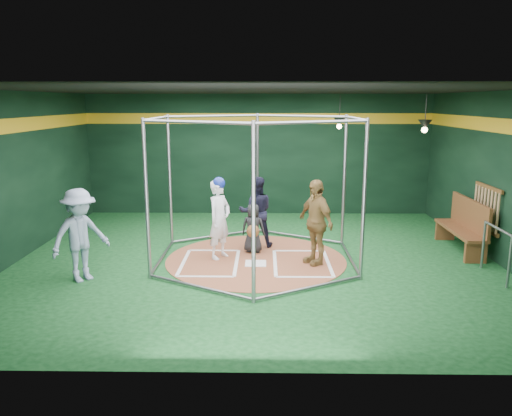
{
  "coord_description": "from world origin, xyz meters",
  "views": [
    {
      "loc": [
        0.17,
        -10.1,
        3.29
      ],
      "look_at": [
        0.0,
        0.1,
        1.1
      ],
      "focal_mm": 35.0,
      "sensor_mm": 36.0,
      "label": 1
    }
  ],
  "objects_px": {
    "batter_figure": "(219,218)",
    "umpire": "(256,212)",
    "visitor_leopard": "(315,222)",
    "dugout_bench": "(465,225)"
  },
  "relations": [
    {
      "from": "batter_figure",
      "to": "visitor_leopard",
      "type": "xyz_separation_m",
      "value": [
        1.99,
        -0.34,
        0.01
      ]
    },
    {
      "from": "batter_figure",
      "to": "umpire",
      "type": "bearing_deg",
      "value": 49.09
    },
    {
      "from": "batter_figure",
      "to": "dugout_bench",
      "type": "height_order",
      "value": "batter_figure"
    },
    {
      "from": "visitor_leopard",
      "to": "umpire",
      "type": "height_order",
      "value": "visitor_leopard"
    },
    {
      "from": "umpire",
      "to": "batter_figure",
      "type": "bearing_deg",
      "value": 42.94
    },
    {
      "from": "batter_figure",
      "to": "visitor_leopard",
      "type": "relative_size",
      "value": 1.0
    },
    {
      "from": "batter_figure",
      "to": "dugout_bench",
      "type": "bearing_deg",
      "value": 6.75
    },
    {
      "from": "visitor_leopard",
      "to": "dugout_bench",
      "type": "relative_size",
      "value": 0.87
    },
    {
      "from": "visitor_leopard",
      "to": "batter_figure",
      "type": "bearing_deg",
      "value": -130.92
    },
    {
      "from": "umpire",
      "to": "dugout_bench",
      "type": "distance_m",
      "value": 4.67
    }
  ]
}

